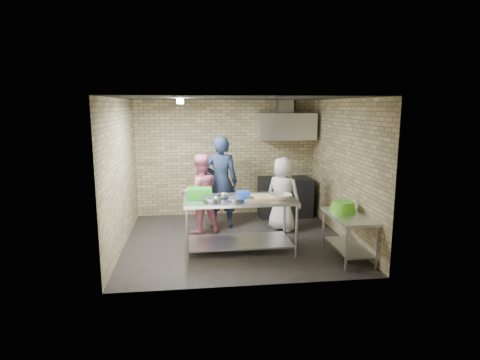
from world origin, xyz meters
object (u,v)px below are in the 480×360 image
at_px(prep_table, 240,225).
at_px(green_crate, 199,193).
at_px(blue_tub, 243,196).
at_px(bottle_green, 303,129).
at_px(man_navy, 221,182).
at_px(side_counter, 348,236).
at_px(woman_pink, 200,194).
at_px(stove, 285,197).
at_px(green_basin, 343,206).
at_px(woman_white, 283,194).
at_px(bottle_red, 286,129).

xyz_separation_m(prep_table, green_crate, (-0.70, 0.12, 0.57)).
bearing_deg(blue_tub, bottle_green, 55.68).
height_order(bottle_green, man_navy, bottle_green).
xyz_separation_m(prep_table, side_counter, (1.81, -0.52, -0.11)).
xyz_separation_m(side_counter, blue_tub, (-1.76, 0.42, 0.66)).
bearing_deg(side_counter, woman_pink, 145.72).
relative_size(stove, green_basin, 2.61).
relative_size(side_counter, stove, 1.00).
xyz_separation_m(side_counter, green_crate, (-2.51, 0.64, 0.68)).
bearing_deg(prep_table, green_crate, 170.27).
bearing_deg(bottle_green, woman_white, -119.82).
distance_m(side_counter, green_basin, 0.52).
bearing_deg(side_counter, green_crate, 165.72).
xyz_separation_m(stove, woman_pink, (-2.02, -1.07, 0.36)).
relative_size(bottle_green, man_navy, 0.08).
relative_size(stove, green_crate, 2.78).
relative_size(man_navy, woman_pink, 1.21).
bearing_deg(bottle_green, blue_tub, -124.32).
xyz_separation_m(stove, bottle_green, (0.45, 0.24, 1.57)).
height_order(green_crate, bottle_green, bottle_green).
height_order(side_counter, blue_tub, blue_tub).
height_order(stove, green_basin, green_basin).
relative_size(green_basin, bottle_green, 3.07).
bearing_deg(woman_white, green_crate, 70.43).
relative_size(side_counter, green_basin, 2.61).
bearing_deg(prep_table, woman_white, 47.62).
bearing_deg(prep_table, woman_pink, 119.58).
height_order(prep_table, blue_tub, blue_tub).
relative_size(prep_table, woman_white, 1.26).
xyz_separation_m(prep_table, blue_tub, (0.05, -0.10, 0.55)).
xyz_separation_m(blue_tub, woman_pink, (-0.71, 1.26, -0.23)).
bearing_deg(green_crate, prep_table, -9.73).
bearing_deg(green_basin, stove, 99.76).
height_order(prep_table, man_navy, man_navy).
distance_m(bottle_red, woman_pink, 2.73).
height_order(blue_tub, green_basin, blue_tub).
distance_m(green_crate, woman_white, 2.05).
bearing_deg(bottle_green, stove, -151.93).
distance_m(stove, green_basin, 2.57).
xyz_separation_m(man_navy, woman_pink, (-0.45, -0.34, -0.17)).
bearing_deg(side_counter, stove, 99.29).
relative_size(bottle_green, woman_pink, 0.09).
xyz_separation_m(green_crate, bottle_green, (2.51, 2.35, 0.96)).
relative_size(prep_table, blue_tub, 9.00).
distance_m(side_counter, woman_pink, 3.02).
bearing_deg(bottle_red, blue_tub, -117.80).
bearing_deg(green_crate, green_basin, -8.86).
relative_size(green_crate, man_navy, 0.22).
bearing_deg(bottle_red, woman_white, -105.19).
relative_size(stove, blue_tub, 5.57).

